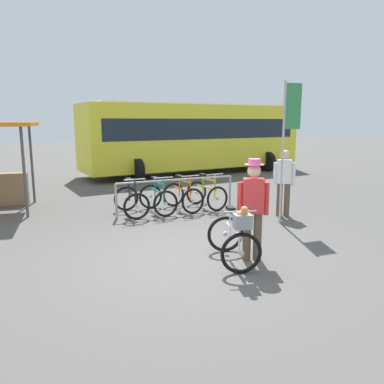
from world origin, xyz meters
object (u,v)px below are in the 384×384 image
(racked_bike_orange, at_px, (183,196))
(banner_flag, at_px, (289,125))
(racked_bike_black, at_px, (131,201))
(bus_distant, at_px, (194,134))
(racked_bike_yellow, at_px, (206,194))
(featured_bicycle, at_px, (235,236))
(person_with_featured_bike, at_px, (253,205))
(pedestrian_with_backpack, at_px, (284,178))
(racked_bike_teal, at_px, (158,198))

(racked_bike_orange, relative_size, banner_flag, 0.38)
(racked_bike_black, distance_m, bus_distant, 8.24)
(bus_distant, bearing_deg, banner_flag, -96.00)
(racked_bike_black, height_order, racked_bike_yellow, same)
(featured_bicycle, relative_size, banner_flag, 0.39)
(person_with_featured_bike, bearing_deg, pedestrian_with_backpack, 48.42)
(racked_bike_teal, relative_size, featured_bicycle, 0.96)
(racked_bike_teal, height_order, banner_flag, banner_flag)
(racked_bike_black, height_order, featured_bicycle, featured_bicycle)
(racked_bike_black, bearing_deg, racked_bike_teal, 4.93)
(banner_flag, bearing_deg, bus_distant, 84.00)
(racked_bike_yellow, relative_size, bus_distant, 0.12)
(racked_bike_black, xyz_separation_m, racked_bike_teal, (0.70, 0.06, 0.00))
(racked_bike_yellow, bearing_deg, bus_distant, 72.89)
(featured_bicycle, height_order, pedestrian_with_backpack, pedestrian_with_backpack)
(racked_bike_yellow, distance_m, bus_distant, 7.23)
(racked_bike_black, relative_size, bus_distant, 0.11)
(racked_bike_black, height_order, racked_bike_orange, same)
(bus_distant, bearing_deg, pedestrian_with_backpack, -94.32)
(racked_bike_teal, bearing_deg, racked_bike_yellow, 4.93)
(racked_bike_orange, distance_m, pedestrian_with_backpack, 2.65)
(racked_bike_teal, distance_m, banner_flag, 3.70)
(bus_distant, bearing_deg, featured_bicycle, -106.43)
(racked_bike_yellow, xyz_separation_m, bus_distant, (2.09, 6.79, 1.37))
(racked_bike_black, distance_m, pedestrian_with_backpack, 3.83)
(racked_bike_black, distance_m, racked_bike_orange, 1.40)
(featured_bicycle, height_order, banner_flag, banner_flag)
(pedestrian_with_backpack, relative_size, banner_flag, 0.51)
(racked_bike_teal, height_order, racked_bike_orange, same)
(racked_bike_orange, bearing_deg, pedestrian_with_backpack, -33.20)
(racked_bike_yellow, height_order, pedestrian_with_backpack, pedestrian_with_backpack)
(racked_bike_orange, distance_m, racked_bike_yellow, 0.70)
(person_with_featured_bike, bearing_deg, banner_flag, 45.36)
(bus_distant, bearing_deg, racked_bike_black, -120.97)
(racked_bike_orange, bearing_deg, bus_distant, 67.86)
(racked_bike_orange, distance_m, banner_flag, 3.29)
(racked_bike_yellow, height_order, bus_distant, bus_distant)
(featured_bicycle, bearing_deg, racked_bike_black, 104.21)
(racked_bike_orange, xyz_separation_m, racked_bike_yellow, (0.70, 0.06, 0.00))
(pedestrian_with_backpack, bearing_deg, racked_bike_yellow, 134.80)
(racked_bike_black, xyz_separation_m, person_with_featured_bike, (1.36, -3.77, 0.58))
(racked_bike_teal, height_order, bus_distant, bus_distant)
(racked_bike_teal, bearing_deg, bus_distant, 63.24)
(racked_bike_orange, bearing_deg, racked_bike_teal, -175.07)
(racked_bike_orange, height_order, featured_bicycle, featured_bicycle)
(bus_distant, bearing_deg, person_with_featured_bike, -104.72)
(racked_bike_yellow, height_order, featured_bicycle, featured_bicycle)
(racked_bike_black, height_order, pedestrian_with_backpack, pedestrian_with_backpack)
(featured_bicycle, bearing_deg, racked_bike_teal, 94.14)
(person_with_featured_bike, bearing_deg, featured_bicycle, -163.83)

